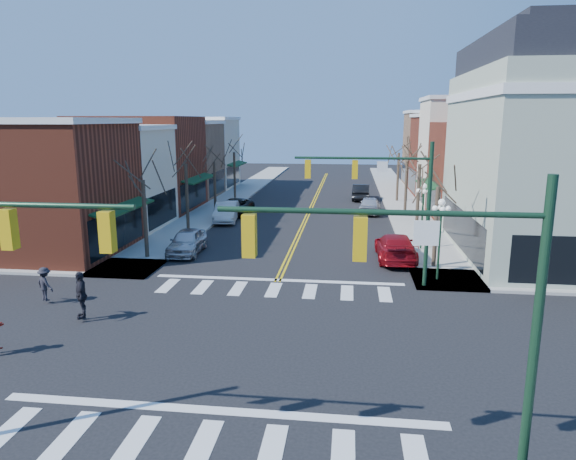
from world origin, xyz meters
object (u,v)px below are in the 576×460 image
(car_left_near, at_px, (187,241))
(car_left_far, at_px, (234,207))
(car_left_mid, at_px, (226,212))
(lamppost_midblock, at_px, (423,205))
(car_right_far, at_px, (361,192))
(pedestrian_dark_a, at_px, (81,295))
(victorian_corner, at_px, (573,147))
(pedestrian_dark_b, at_px, (45,284))
(car_right_near, at_px, (396,247))
(lamppost_corner, at_px, (440,226))
(car_right_mid, at_px, (370,205))

(car_left_near, distance_m, car_left_far, 13.26)
(car_left_mid, distance_m, car_left_far, 2.84)
(lamppost_midblock, relative_size, car_right_far, 0.88)
(lamppost_midblock, bearing_deg, pedestrian_dark_a, -138.62)
(lamppost_midblock, distance_m, car_left_near, 14.97)
(victorian_corner, distance_m, pedestrian_dark_b, 29.41)
(lamppost_midblock, relative_size, car_right_near, 0.80)
(victorian_corner, distance_m, car_right_far, 25.30)
(car_left_near, distance_m, pedestrian_dark_b, 10.11)
(lamppost_corner, height_order, pedestrian_dark_b, lamppost_corner)
(car_left_near, relative_size, pedestrian_dark_a, 2.27)
(lamppost_midblock, distance_m, pedestrian_dark_a, 20.74)
(lamppost_midblock, bearing_deg, car_right_far, 99.13)
(car_right_far, bearing_deg, lamppost_corner, 99.57)
(victorian_corner, height_order, pedestrian_dark_a, victorian_corner)
(car_left_far, xyz_separation_m, car_right_mid, (11.84, 2.21, 0.07))
(lamppost_corner, bearing_deg, car_left_near, 164.52)
(car_right_mid, height_order, pedestrian_dark_a, pedestrian_dark_a)
(car_left_mid, height_order, car_left_far, car_left_mid)
(car_left_far, relative_size, car_right_mid, 1.12)
(car_left_mid, xyz_separation_m, car_left_far, (0.00, 2.84, -0.10))
(pedestrian_dark_a, height_order, pedestrian_dark_b, pedestrian_dark_a)
(car_left_near, height_order, car_right_mid, car_right_mid)
(car_right_mid, bearing_deg, car_right_far, -80.63)
(car_left_far, bearing_deg, victorian_corner, -18.71)
(pedestrian_dark_a, bearing_deg, car_left_near, 148.18)
(car_right_near, distance_m, car_right_mid, 15.48)
(lamppost_corner, height_order, car_left_mid, lamppost_corner)
(pedestrian_dark_b, bearing_deg, pedestrian_dark_a, 175.16)
(lamppost_corner, bearing_deg, car_right_mid, 98.06)
(victorian_corner, relative_size, pedestrian_dark_a, 7.20)
(car_left_near, xyz_separation_m, car_left_far, (0.00, 13.26, -0.06))
(victorian_corner, distance_m, car_left_mid, 25.10)
(car_left_near, relative_size, car_right_near, 0.83)
(car_left_far, bearing_deg, lamppost_corner, -42.28)
(victorian_corner, distance_m, car_right_near, 11.84)
(pedestrian_dark_b, bearing_deg, victorian_corner, -128.59)
(car_left_mid, distance_m, car_right_far, 17.31)
(car_right_near, distance_m, pedestrian_dark_b, 18.93)
(car_left_near, height_order, car_left_far, car_left_near)
(car_left_near, height_order, pedestrian_dark_a, pedestrian_dark_a)
(car_left_far, xyz_separation_m, car_right_near, (12.80, -13.24, 0.08))
(car_right_mid, relative_size, pedestrian_dark_b, 2.93)
(victorian_corner, bearing_deg, car_right_far, 118.37)
(car_left_mid, distance_m, car_right_mid, 12.87)
(lamppost_midblock, distance_m, car_right_near, 3.73)
(victorian_corner, height_order, pedestrian_dark_b, victorian_corner)
(car_right_mid, xyz_separation_m, car_right_far, (-0.64, 8.16, 0.04))
(car_left_far, bearing_deg, car_right_near, -38.42)
(car_right_far, xyz_separation_m, pedestrian_dark_b, (-14.80, -33.07, 0.11))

